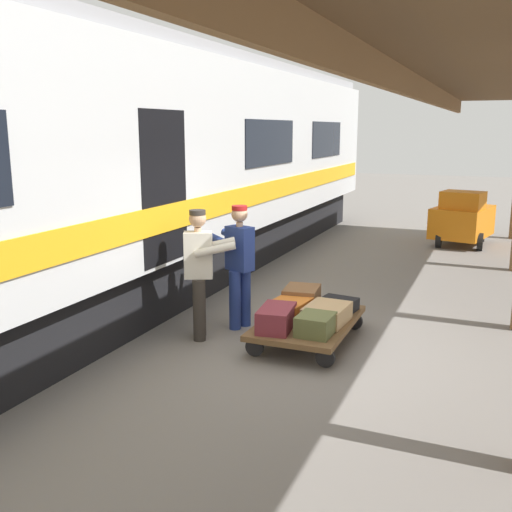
% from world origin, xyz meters
% --- Properties ---
extents(ground_plane, '(60.00, 60.00, 0.00)m').
position_xyz_m(ground_plane, '(0.00, 0.00, 0.00)').
color(ground_plane, slate).
extents(train_car, '(3.03, 21.94, 4.00)m').
position_xyz_m(train_car, '(3.72, 0.00, 2.06)').
color(train_car, silver).
rests_on(train_car, ground_plane).
extents(luggage_cart, '(1.12, 1.80, 0.30)m').
position_xyz_m(luggage_cart, '(0.31, -0.27, 0.25)').
color(luggage_cart, brown).
rests_on(luggage_cart, ground_plane).
extents(suitcase_olive_duffel, '(0.41, 0.47, 0.24)m').
position_xyz_m(suitcase_olive_duffel, '(0.06, 0.22, 0.42)').
color(suitcase_olive_duffel, brown).
rests_on(suitcase_olive_duffel, luggage_cart).
extents(suitcase_tan_vintage, '(0.52, 0.67, 0.22)m').
position_xyz_m(suitcase_tan_vintage, '(0.06, -0.27, 0.41)').
color(suitcase_tan_vintage, tan).
rests_on(suitcase_tan_vintage, luggage_cart).
extents(suitcase_black_hardshell, '(0.53, 0.55, 0.16)m').
position_xyz_m(suitcase_black_hardshell, '(0.06, -0.77, 0.38)').
color(suitcase_black_hardshell, black).
rests_on(suitcase_black_hardshell, luggage_cart).
extents(suitcase_orange_carryall, '(0.51, 0.62, 0.23)m').
position_xyz_m(suitcase_orange_carryall, '(0.56, -0.27, 0.41)').
color(suitcase_orange_carryall, '#CC6B23').
rests_on(suitcase_orange_carryall, luggage_cart).
extents(suitcase_burgundy_valise, '(0.46, 0.68, 0.28)m').
position_xyz_m(suitcase_burgundy_valise, '(0.56, 0.22, 0.44)').
color(suitcase_burgundy_valise, maroon).
rests_on(suitcase_burgundy_valise, luggage_cart).
extents(suitcase_brown_leather, '(0.51, 0.59, 0.28)m').
position_xyz_m(suitcase_brown_leather, '(0.56, -0.77, 0.44)').
color(suitcase_brown_leather, brown).
rests_on(suitcase_brown_leather, luggage_cart).
extents(porter_in_overalls, '(0.73, 0.58, 1.70)m').
position_xyz_m(porter_in_overalls, '(1.38, -0.48, 0.93)').
color(porter_in_overalls, navy).
rests_on(porter_in_overalls, ground_plane).
extents(porter_by_door, '(0.74, 0.61, 1.70)m').
position_xyz_m(porter_by_door, '(1.66, 0.12, 0.93)').
color(porter_by_door, '#332D28').
rests_on(porter_by_door, ground_plane).
extents(baggage_tug, '(1.44, 1.90, 1.30)m').
position_xyz_m(baggage_tug, '(-1.06, -7.93, 0.63)').
color(baggage_tug, orange).
rests_on(baggage_tug, ground_plane).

